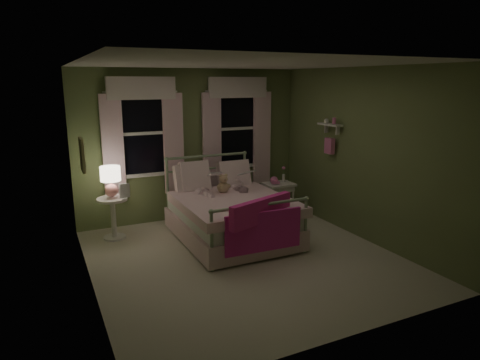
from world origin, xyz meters
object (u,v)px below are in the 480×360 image
child_left (203,174)px  table_lamp (111,179)px  teddy_bear (223,185)px  nightstand_right (279,189)px  nightstand_left (113,212)px  child_right (235,173)px  bed (230,215)px

child_left → table_lamp: size_ratio=1.66×
teddy_bear → nightstand_right: (1.16, 0.23, -0.24)m
table_lamp → nightstand_right: bearing=-5.5°
nightstand_left → nightstand_right: size_ratio=1.02×
table_lamp → nightstand_left: bearing=-135.0°
nightstand_left → teddy_bear: bearing=-16.9°
child_right → bed: bearing=57.1°
nightstand_left → child_right: bearing=-10.1°
teddy_bear → nightstand_right: size_ratio=0.49×
table_lamp → teddy_bear: bearing=-16.9°
bed → teddy_bear: bearing=88.8°
bed → child_left: (-0.27, 0.43, 0.59)m
child_left → nightstand_left: 1.50m
bed → teddy_bear: bed is taller
teddy_bear → nightstand_left: 1.75m
bed → nightstand_left: bed is taller
teddy_bear → nightstand_left: size_ratio=0.48×
child_right → teddy_bear: 0.35m
bed → teddy_bear: size_ratio=6.50×
child_right → table_lamp: bearing=-9.6°
nightstand_right → child_left: bearing=-177.2°
teddy_bear → child_right: bearing=29.5°
bed → nightstand_left: bearing=154.6°
child_right → nightstand_right: bearing=-175.0°
child_left → teddy_bear: bearing=151.0°
table_lamp → nightstand_right: size_ratio=0.74×
bed → child_right: size_ratio=2.87×
child_left → nightstand_left: bearing=-13.6°
teddy_bear → nightstand_right: teddy_bear is taller
child_right → table_lamp: child_right is taller
bed → table_lamp: bearing=154.6°
teddy_bear → child_left: bearing=150.5°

